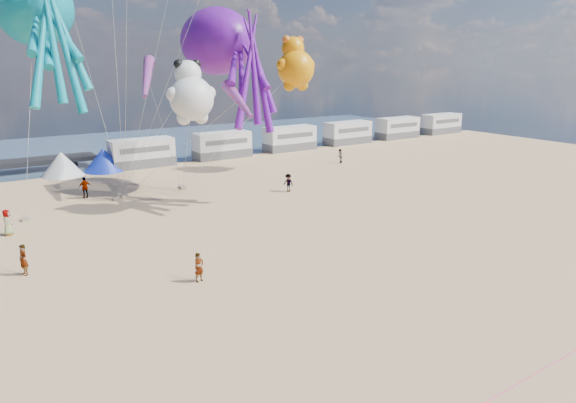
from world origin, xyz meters
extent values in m
plane|color=tan|center=(0.00, 0.00, 0.00)|extent=(120.00, 120.00, 0.00)
plane|color=#364E68|center=(0.00, 55.00, 0.02)|extent=(120.00, 120.00, 0.00)
cube|color=silver|center=(6.00, 40.00, 1.50)|extent=(6.60, 2.50, 3.00)
cube|color=silver|center=(15.50, 40.00, 1.50)|extent=(6.60, 2.50, 3.00)
cube|color=silver|center=(25.00, 40.00, 1.50)|extent=(6.60, 2.50, 3.00)
cube|color=silver|center=(34.50, 40.00, 1.50)|extent=(6.60, 2.50, 3.00)
cube|color=silver|center=(44.00, 40.00, 1.50)|extent=(6.60, 2.50, 3.00)
cube|color=silver|center=(53.50, 40.00, 1.50)|extent=(6.60, 2.50, 3.00)
cone|color=white|center=(-2.00, 40.00, 1.20)|extent=(4.00, 4.00, 2.40)
cone|color=#1933CC|center=(2.00, 40.00, 1.20)|extent=(4.00, 4.00, 2.40)
imported|color=tan|center=(-1.31, 9.24, 0.77)|extent=(0.64, 0.51, 1.55)
imported|color=#7F6659|center=(-8.59, 22.88, 0.86)|extent=(0.63, 0.74, 1.72)
imported|color=#7F6659|center=(24.85, 29.88, 0.79)|extent=(0.92, 0.85, 1.58)
imported|color=#7F6659|center=(12.92, 22.30, 0.78)|extent=(0.83, 0.92, 1.57)
imported|color=#7F6659|center=(-2.18, 29.81, 0.89)|extent=(1.17, 0.70, 1.78)
imported|color=#7F6659|center=(-8.64, 15.16, 0.84)|extent=(0.96, 1.64, 1.69)
cube|color=gray|center=(-7.26, 25.69, 0.11)|extent=(0.50, 0.35, 0.22)
cube|color=gray|center=(-0.29, 27.81, 0.11)|extent=(0.50, 0.35, 0.22)
cube|color=gray|center=(5.70, 28.30, 0.11)|extent=(0.50, 0.35, 0.22)
cube|color=gray|center=(5.83, 28.88, 0.11)|extent=(0.50, 0.35, 0.22)
cube|color=gray|center=(0.53, 28.18, 0.11)|extent=(0.50, 0.35, 0.22)
camera|label=1|loc=(-11.05, -13.51, 10.94)|focal=32.00mm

